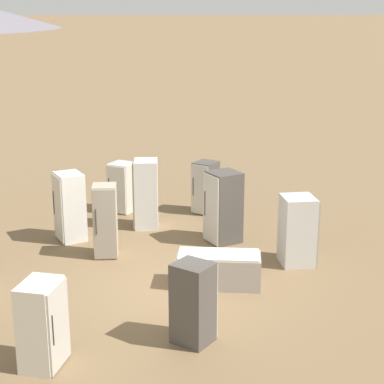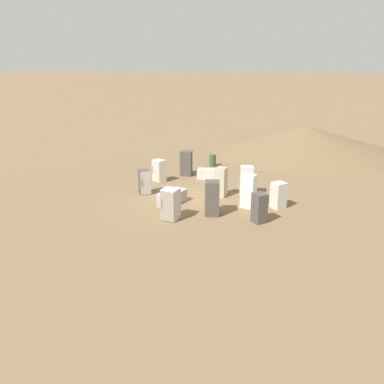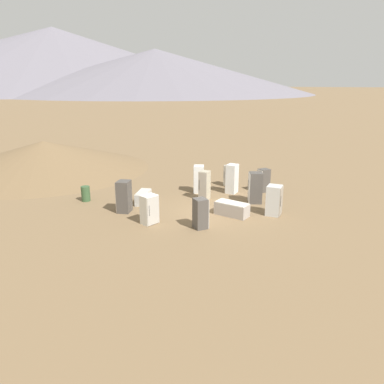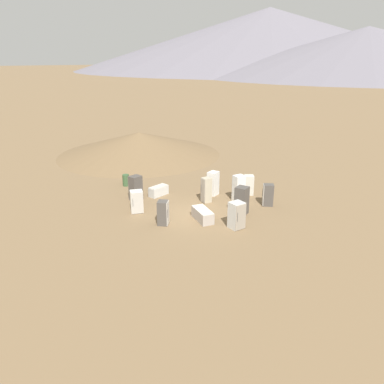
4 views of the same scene
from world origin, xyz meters
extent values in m
plane|color=brown|center=(0.00, 0.00, 0.00)|extent=(1000.00, 1000.00, 0.00)
cone|color=slate|center=(186.72, 100.01, 12.56)|extent=(182.17, 182.17, 25.12)
cone|color=slate|center=(221.12, 203.55, 23.00)|extent=(299.37, 299.37, 46.00)
cone|color=brown|center=(4.97, 16.37, 1.17)|extent=(16.94, 16.94, 2.35)
cube|color=#4C4742|center=(-2.33, -0.13, 0.76)|extent=(0.88, 0.88, 1.52)
cube|color=#BCB7AD|center=(-2.10, -0.35, 0.76)|extent=(0.46, 0.48, 1.46)
cylinder|color=#2D2D2D|center=(-2.23, -0.53, 0.84)|extent=(0.02, 0.02, 0.53)
cube|color=white|center=(3.47, 2.17, 0.89)|extent=(0.93, 0.84, 1.79)
cube|color=beige|center=(3.36, 2.48, 0.89)|extent=(0.71, 0.28, 1.72)
cylinder|color=#2D2D2D|center=(3.61, 2.60, 0.98)|extent=(0.02, 0.02, 0.63)
cube|color=white|center=(4.15, 0.13, 0.95)|extent=(0.81, 0.71, 1.90)
cube|color=gray|center=(4.19, 0.46, 0.95)|extent=(0.71, 0.13, 1.82)
cylinder|color=#2D2D2D|center=(4.45, 0.46, 1.04)|extent=(0.02, 0.02, 0.66)
cube|color=#B2A88E|center=(2.17, 1.30, 0.90)|extent=(0.62, 0.61, 1.79)
cube|color=gray|center=(1.87, 1.33, 0.90)|extent=(0.09, 0.54, 1.72)
cylinder|color=#2D2D2D|center=(1.85, 1.53, 0.99)|extent=(0.02, 0.02, 0.63)
cube|color=silver|center=(0.11, 4.44, 0.34)|extent=(1.60, 0.96, 0.68)
cube|color=beige|center=(0.11, 4.44, 0.70)|extent=(1.54, 0.92, 0.04)
cube|color=silver|center=(-2.72, 2.50, 0.76)|extent=(0.95, 0.83, 1.52)
cube|color=#BCB7AD|center=(-2.83, 2.22, 0.76)|extent=(0.73, 0.32, 1.46)
cylinder|color=#2D2D2D|center=(-3.10, 2.29, 0.83)|extent=(0.02, 0.02, 0.53)
cube|color=#4C4742|center=(-1.66, 4.63, 0.89)|extent=(0.92, 0.81, 1.78)
cube|color=gray|center=(-1.73, 4.98, 0.89)|extent=(0.75, 0.20, 1.71)
cylinder|color=#2D2D2D|center=(-1.47, 5.06, 0.98)|extent=(0.02, 0.02, 0.62)
cube|color=silver|center=(0.97, -3.14, 0.82)|extent=(0.82, 0.76, 1.64)
cube|color=gray|center=(0.96, -3.53, 0.82)|extent=(0.77, 0.06, 1.58)
cylinder|color=#2D2D2D|center=(0.68, -3.55, 0.90)|extent=(0.02, 0.02, 0.58)
cube|color=#4C4742|center=(5.22, -1.72, 0.76)|extent=(0.88, 0.87, 1.53)
cube|color=#BCB7AD|center=(4.96, -1.49, 0.76)|extent=(0.40, 0.45, 1.47)
cylinder|color=#2D2D2D|center=(5.07, -1.31, 0.84)|extent=(0.02, 0.02, 0.53)
cube|color=#4C4742|center=(2.70, -1.74, 0.93)|extent=(0.96, 0.95, 1.86)
cube|color=#BCB7AD|center=(2.56, -1.37, 0.93)|extent=(0.68, 0.29, 1.78)
cylinder|color=#2D2D2D|center=(2.80, -1.25, 1.02)|extent=(0.02, 0.02, 0.65)
cube|color=#A89E93|center=(0.02, -1.07, 0.35)|extent=(1.18, 1.95, 0.70)
cube|color=beige|center=(0.02, -1.07, 0.72)|extent=(1.13, 1.88, 0.04)
cube|color=beige|center=(5.72, 0.70, 0.73)|extent=(0.93, 0.93, 1.47)
cube|color=silver|center=(5.44, 0.90, 0.73)|extent=(0.42, 0.54, 1.41)
cylinder|color=#2D2D2D|center=(5.55, 1.11, 0.81)|extent=(0.02, 0.02, 0.51)
cylinder|color=#385633|center=(-0.85, 7.89, 0.46)|extent=(0.52, 0.52, 0.92)
camera|label=1|loc=(-12.69, 1.52, 5.87)|focal=60.00mm
camera|label=2|loc=(9.07, -19.11, 7.49)|focal=35.00mm
camera|label=3|loc=(-18.57, -6.26, 7.02)|focal=35.00mm
camera|label=4|loc=(-13.20, -18.20, 9.70)|focal=35.00mm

